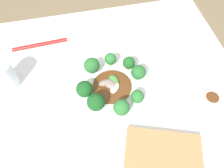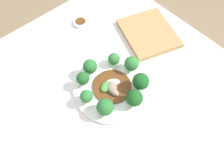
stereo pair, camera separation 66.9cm
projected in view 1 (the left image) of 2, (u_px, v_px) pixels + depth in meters
ground_plane at (106, 150)px, 1.38m from camera, size 8.00×8.00×0.00m
table at (105, 130)px, 1.08m from camera, size 1.05×0.89×0.72m
plate at (112, 88)px, 0.78m from camera, size 0.27×0.27×0.02m
broccoli_south at (110, 59)px, 0.80m from camera, size 0.04×0.04×0.06m
broccoli_west at (138, 72)px, 0.76m from camera, size 0.05×0.05×0.06m
broccoli_northeast at (96, 102)px, 0.69m from camera, size 0.06×0.06×0.07m
broccoli_southwest at (129, 63)px, 0.78m from camera, size 0.05×0.05×0.06m
broccoli_east at (85, 89)px, 0.72m from camera, size 0.06×0.06×0.07m
broccoli_northwest at (137, 97)px, 0.72m from camera, size 0.04×0.04×0.05m
broccoli_north at (122, 108)px, 0.69m from camera, size 0.05×0.05×0.06m
broccoli_southeast at (92, 66)px, 0.77m from camera, size 0.06×0.06×0.07m
stirfry_center at (111, 85)px, 0.77m from camera, size 0.14×0.14×0.02m
drinking_glass at (5, 75)px, 0.75m from camera, size 0.07×0.07×0.11m
chopsticks at (40, 45)px, 0.89m from camera, size 0.22×0.03×0.01m
sauce_dish at (212, 98)px, 0.75m from camera, size 0.06×0.06×0.02m
cutting_board at (163, 164)px, 0.64m from camera, size 0.28×0.26×0.02m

